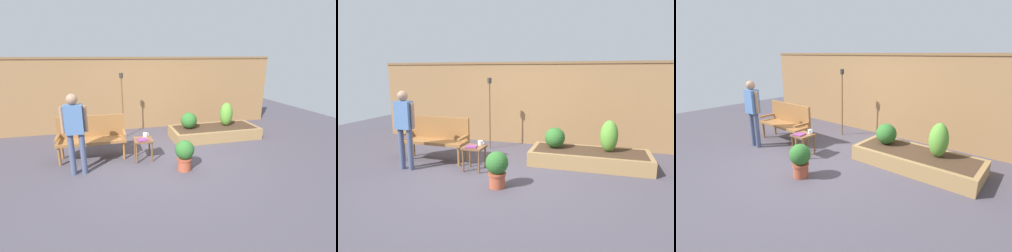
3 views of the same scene
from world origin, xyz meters
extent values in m
plane|color=#47424C|center=(0.00, 0.00, 0.00)|extent=(14.00, 14.00, 0.00)
cube|color=olive|center=(0.00, 2.60, 1.05)|extent=(8.40, 0.10, 2.10)
cube|color=brown|center=(0.00, 2.60, 2.13)|extent=(8.40, 0.14, 0.06)
cylinder|color=#936033|center=(-0.80, 0.65, 0.20)|extent=(0.06, 0.06, 0.40)
cylinder|color=#936033|center=(-0.80, 0.29, 0.20)|extent=(0.06, 0.06, 0.40)
cylinder|color=#936033|center=(-2.12, 0.65, 0.20)|extent=(0.06, 0.06, 0.40)
cylinder|color=#936033|center=(-2.12, 0.29, 0.20)|extent=(0.06, 0.06, 0.40)
cube|color=#936033|center=(-1.46, 0.47, 0.43)|extent=(1.44, 0.48, 0.06)
cube|color=#936033|center=(-1.46, 0.68, 0.70)|extent=(1.44, 0.06, 0.48)
cube|color=#936033|center=(-2.15, 0.47, 0.56)|extent=(0.06, 0.48, 0.04)
cube|color=#936033|center=(-0.77, 0.47, 0.56)|extent=(0.06, 0.48, 0.04)
cylinder|color=brown|center=(-0.23, 0.33, 0.22)|extent=(0.04, 0.04, 0.44)
cylinder|color=brown|center=(-0.23, 0.00, 0.22)|extent=(0.04, 0.04, 0.44)
cylinder|color=brown|center=(-0.56, 0.33, 0.22)|extent=(0.04, 0.04, 0.44)
cylinder|color=brown|center=(-0.56, 0.00, 0.22)|extent=(0.04, 0.04, 0.44)
cube|color=brown|center=(-0.39, 0.16, 0.46)|extent=(0.40, 0.40, 0.04)
cylinder|color=white|center=(-0.32, 0.30, 0.52)|extent=(0.10, 0.10, 0.09)
torus|color=white|center=(-0.27, 0.30, 0.52)|extent=(0.06, 0.01, 0.06)
cube|color=#7F3875|center=(-0.41, 0.08, 0.49)|extent=(0.25, 0.24, 0.03)
cylinder|color=#A84C33|center=(0.32, -0.54, 0.11)|extent=(0.27, 0.27, 0.22)
cylinder|color=#A84C33|center=(0.32, -0.54, 0.24)|extent=(0.30, 0.30, 0.04)
sphere|color=#2D6628|center=(0.32, -0.54, 0.43)|extent=(0.38, 0.38, 0.38)
cube|color=#997547|center=(1.74, 0.71, 0.15)|extent=(2.40, 0.09, 0.30)
cube|color=#997547|center=(1.74, 1.62, 0.15)|extent=(2.40, 0.09, 0.30)
cube|color=#997547|center=(0.59, 1.17, 0.15)|extent=(0.09, 0.82, 0.30)
cube|color=#997547|center=(2.90, 1.17, 0.15)|extent=(0.09, 0.82, 0.30)
cube|color=#422D1E|center=(1.74, 1.17, 0.15)|extent=(2.22, 0.82, 0.30)
cylinder|color=brown|center=(1.02, 1.24, 0.33)|extent=(0.04, 0.04, 0.06)
sphere|color=#2D6628|center=(1.02, 1.24, 0.52)|extent=(0.43, 0.43, 0.43)
cylinder|color=brown|center=(2.12, 1.24, 0.33)|extent=(0.04, 0.04, 0.06)
ellipsoid|color=#569333|center=(2.12, 1.24, 0.62)|extent=(0.35, 0.35, 0.65)
cylinder|color=brown|center=(-0.68, 1.81, 0.82)|extent=(0.03, 0.03, 1.63)
cylinder|color=#332D28|center=(-0.68, 1.81, 1.70)|extent=(0.10, 0.10, 0.13)
cylinder|color=#475170|center=(-1.60, -0.20, 0.41)|extent=(0.11, 0.11, 0.82)
cylinder|color=#475170|center=(-1.80, -0.20, 0.41)|extent=(0.11, 0.11, 0.82)
cube|color=#4C70A3|center=(-1.70, -0.20, 1.09)|extent=(0.32, 0.20, 0.54)
cylinder|color=#9E755B|center=(-1.50, -0.20, 1.09)|extent=(0.07, 0.07, 0.49)
cylinder|color=#9E755B|center=(-1.90, -0.20, 1.09)|extent=(0.07, 0.07, 0.49)
sphere|color=#9E755B|center=(-1.70, -0.20, 1.46)|extent=(0.20, 0.20, 0.20)
camera|label=1|loc=(-1.11, -4.76, 2.22)|focal=26.09mm
camera|label=2|loc=(1.86, -4.93, 1.92)|focal=31.35mm
camera|label=3|loc=(3.54, -3.19, 2.15)|focal=26.69mm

